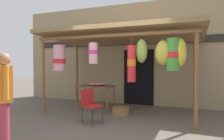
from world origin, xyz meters
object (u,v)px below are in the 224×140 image
object	(u,v)px
wicker_basket_by_table	(121,111)
customer_foreground	(4,92)
display_table	(95,88)
flower_heap_on_table	(97,84)
folding_chair	(90,103)

from	to	relation	value
wicker_basket_by_table	customer_foreground	xyz separation A→B (m)	(-1.08, -3.08, 0.89)
display_table	flower_heap_on_table	xyz separation A→B (m)	(0.01, 0.07, 0.14)
display_table	wicker_basket_by_table	distance (m)	1.30
display_table	flower_heap_on_table	distance (m)	0.16
flower_heap_on_table	folding_chair	bearing A→B (deg)	-69.24
flower_heap_on_table	display_table	bearing A→B (deg)	-99.10
display_table	customer_foreground	bearing A→B (deg)	-90.19
folding_chair	wicker_basket_by_table	world-z (taller)	folding_chair
display_table	flower_heap_on_table	size ratio (longest dim) A/B	1.96
display_table	customer_foreground	distance (m)	3.57
flower_heap_on_table	customer_foreground	size ratio (longest dim) A/B	0.37
customer_foreground	display_table	bearing A→B (deg)	89.81
folding_chair	display_table	bearing A→B (deg)	111.94
display_table	folding_chair	size ratio (longest dim) A/B	1.45
folding_chair	flower_heap_on_table	bearing A→B (deg)	110.76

